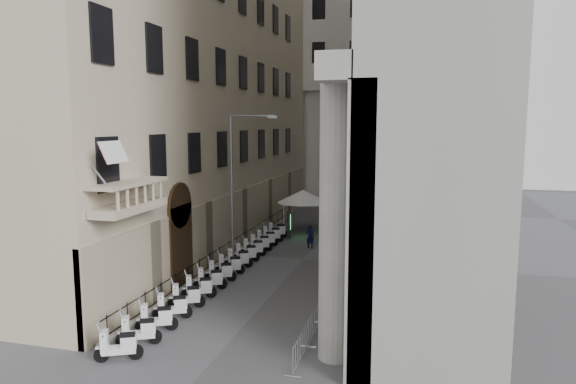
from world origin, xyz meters
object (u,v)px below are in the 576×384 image
(pedestrian_b, at_px, (357,218))
(pedestrian_a, at_px, (310,237))
(scooter_0, at_px, (120,361))
(info_kiosk, at_px, (289,225))
(street_lamp, at_px, (238,176))
(security_tent, at_px, (306,197))

(pedestrian_b, bearing_deg, pedestrian_a, 82.94)
(scooter_0, height_order, info_kiosk, info_kiosk)
(street_lamp, distance_m, pedestrian_a, 7.74)
(info_kiosk, height_order, pedestrian_a, info_kiosk)
(security_tent, distance_m, pedestrian_a, 6.04)
(scooter_0, relative_size, pedestrian_b, 0.92)
(pedestrian_b, bearing_deg, street_lamp, 75.83)
(scooter_0, height_order, security_tent, security_tent)
(scooter_0, xyz_separation_m, security_tent, (1.51, 23.83, 2.75))
(street_lamp, xyz_separation_m, pedestrian_a, (3.31, 5.22, -4.66))
(pedestrian_a, bearing_deg, security_tent, -68.22)
(info_kiosk, bearing_deg, scooter_0, -106.38)
(scooter_0, height_order, street_lamp, street_lamp)
(info_kiosk, bearing_deg, pedestrian_a, -65.32)
(pedestrian_b, bearing_deg, info_kiosk, 56.50)
(security_tent, bearing_deg, street_lamp, -99.14)
(street_lamp, bearing_deg, pedestrian_a, 57.48)
(scooter_0, xyz_separation_m, info_kiosk, (0.81, 21.17, 0.98))
(street_lamp, height_order, pedestrian_a, street_lamp)
(security_tent, relative_size, pedestrian_a, 2.49)
(scooter_0, xyz_separation_m, pedestrian_a, (3.10, 18.33, 0.81))
(scooter_0, bearing_deg, security_tent, -29.58)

